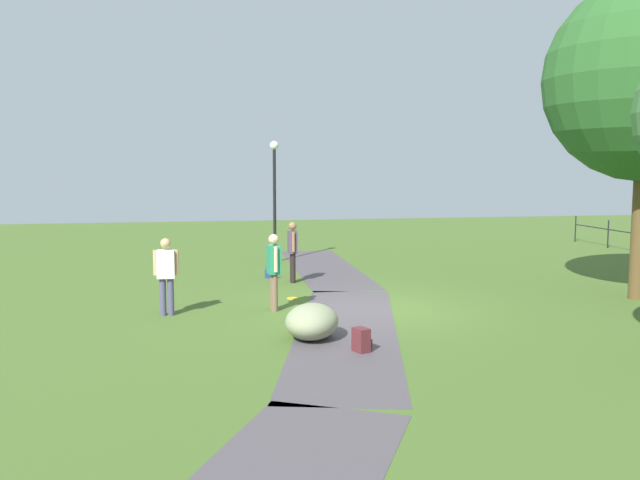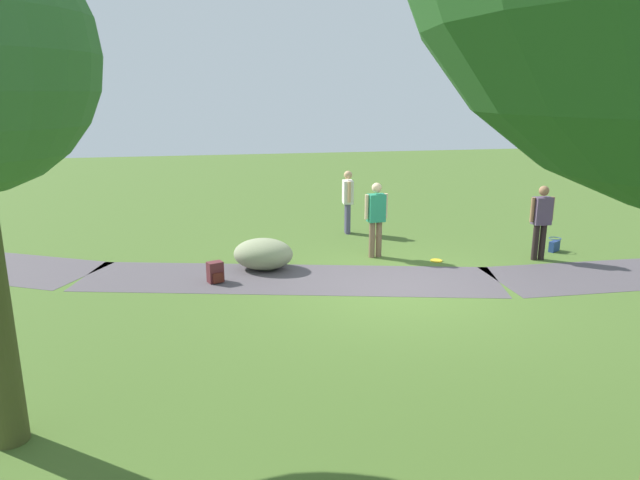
{
  "view_description": "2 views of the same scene",
  "coord_description": "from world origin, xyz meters",
  "views": [
    {
      "loc": [
        13.81,
        -3.7,
        3.06
      ],
      "look_at": [
        -0.9,
        -0.94,
        1.41
      ],
      "focal_mm": 37.81,
      "sensor_mm": 36.0,
      "label": 1
    },
    {
      "loc": [
        3.37,
        9.36,
        3.48
      ],
      "look_at": [
        1.8,
        1.68,
        1.44
      ],
      "focal_mm": 31.87,
      "sensor_mm": 36.0,
      "label": 2
    }
  ],
  "objects": [
    {
      "name": "lawn_boulder",
      "position": [
        2.29,
        -1.69,
        0.31
      ],
      "size": [
        1.45,
        1.28,
        0.63
      ],
      "color": "gray",
      "rests_on": "ground"
    },
    {
      "name": "passerby_on_path",
      "position": [
        -0.19,
        -2.07,
        0.94
      ],
      "size": [
        0.52,
        0.27,
        1.63
      ],
      "color": "brown",
      "rests_on": "ground"
    },
    {
      "name": "backpack_by_boulder",
      "position": [
        3.26,
        -1.02,
        0.19
      ],
      "size": [
        0.33,
        0.33,
        0.4
      ],
      "color": "#572327",
      "rests_on": "ground"
    },
    {
      "name": "frisbee_on_grass",
      "position": [
        -1.38,
        -1.5,
        0.01
      ],
      "size": [
        0.25,
        0.25,
        0.02
      ],
      "color": "gold",
      "rests_on": "ground"
    },
    {
      "name": "man_near_boulder",
      "position": [
        -0.13,
        -4.29,
        0.92
      ],
      "size": [
        0.27,
        0.52,
        1.6
      ],
      "color": "#4D476A",
      "rests_on": "ground"
    },
    {
      "name": "handbag_on_grass",
      "position": [
        -4.29,
        -1.69,
        0.14
      ],
      "size": [
        0.37,
        0.37,
        0.31
      ],
      "color": "navy",
      "rests_on": "ground"
    },
    {
      "name": "footpath_segment_mid",
      "position": [
        1.88,
        -0.96,
        0.0
      ],
      "size": [
        8.21,
        3.74,
        0.01
      ],
      "color": "#4D464B",
      "rests_on": "ground"
    },
    {
      "name": "woman_with_handbag",
      "position": [
        -3.55,
        -1.18,
        0.92
      ],
      "size": [
        0.52,
        0.25,
        1.6
      ],
      "color": "black",
      "rests_on": "ground"
    },
    {
      "name": "ground_plane",
      "position": [
        0.0,
        0.0,
        0.0
      ],
      "size": [
        48.0,
        48.0,
        0.0
      ],
      "primitive_type": "plane",
      "color": "#456226"
    }
  ]
}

